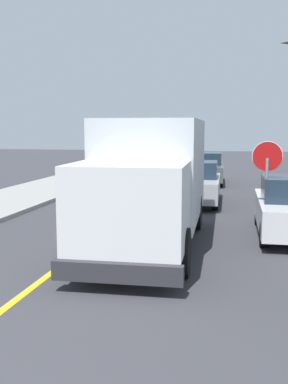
% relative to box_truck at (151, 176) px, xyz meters
% --- Properties ---
extents(centre_line_yellow, '(0.16, 56.00, 0.01)m').
position_rel_box_truck_xyz_m(centre_line_yellow, '(-1.55, 0.67, -1.76)').
color(centre_line_yellow, gold).
rests_on(centre_line_yellow, ground).
extents(box_truck, '(2.62, 7.25, 3.20)m').
position_rel_box_truck_xyz_m(box_truck, '(0.00, 0.00, 0.00)').
color(box_truck, silver).
rests_on(box_truck, ground).
extents(parked_car_near, '(1.92, 4.45, 1.67)m').
position_rel_box_truck_xyz_m(parked_car_near, '(0.55, 6.82, -0.97)').
color(parked_car_near, '#B7B7BC').
rests_on(parked_car_near, ground).
extents(parked_car_mid, '(1.97, 4.47, 1.67)m').
position_rel_box_truck_xyz_m(parked_car_mid, '(0.44, 13.76, -0.97)').
color(parked_car_mid, '#4C564C').
rests_on(parked_car_mid, ground).
extents(stop_sign, '(0.80, 0.10, 2.65)m').
position_rel_box_truck_xyz_m(stop_sign, '(2.92, 1.01, 0.09)').
color(stop_sign, gray).
rests_on(stop_sign, ground).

